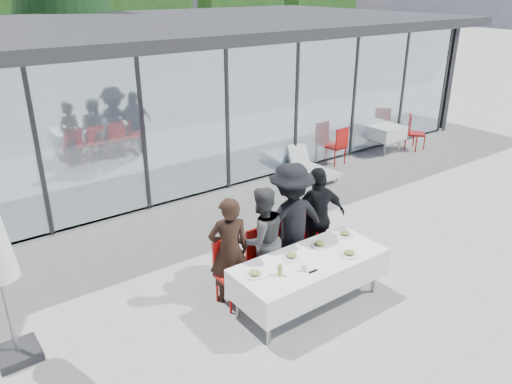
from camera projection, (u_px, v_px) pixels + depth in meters
ground at (314, 283)px, 7.80m from camera, size 90.00×90.00×0.00m
pavilion at (175, 66)px, 14.12m from camera, size 14.80×8.80×3.44m
dining_table at (309, 272)px, 7.09m from camera, size 2.26×0.96×0.75m
diner_a at (229, 251)px, 7.09m from camera, size 0.76×0.76×1.64m
diner_chair_a at (230, 268)px, 7.19m from camera, size 0.44×0.44×0.97m
diner_b at (261, 239)px, 7.40m from camera, size 0.87×0.87×1.65m
diner_chair_b at (262, 256)px, 7.50m from camera, size 0.44×0.44×0.97m
diner_c at (291, 222)px, 7.66m from camera, size 1.39×1.39×1.89m
diner_chair_c at (291, 246)px, 7.80m from camera, size 0.44×0.44×0.97m
diner_d at (317, 218)px, 8.00m from camera, size 1.18×1.18×1.70m
diner_chair_d at (317, 236)px, 8.11m from camera, size 0.44×0.44×0.97m
plate_a at (255, 274)px, 6.62m from camera, size 0.27×0.27×0.07m
plate_b at (291, 256)px, 7.04m from camera, size 0.27×0.27×0.07m
plate_c at (320, 244)px, 7.37m from camera, size 0.27×0.27×0.07m
plate_d at (345, 234)px, 7.66m from camera, size 0.27×0.27×0.07m
plate_extra at (349, 253)px, 7.11m from camera, size 0.27×0.27×0.07m
juice_bottle at (280, 270)px, 6.60m from camera, size 0.06×0.06×0.17m
drinking_glasses at (304, 268)px, 6.71m from camera, size 0.07×0.07×0.10m
folded_eyeglasses at (313, 271)px, 6.70m from camera, size 0.14×0.03×0.01m
spare_table_right at (385, 132)px, 13.60m from camera, size 0.86×0.86×0.74m
spare_chair_a at (413, 130)px, 13.82m from camera, size 0.62×0.62×0.97m
spare_chair_b at (338, 144)px, 12.65m from camera, size 0.47×0.47×0.97m
lounger at (309, 166)px, 12.00m from camera, size 0.70×1.38×0.72m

